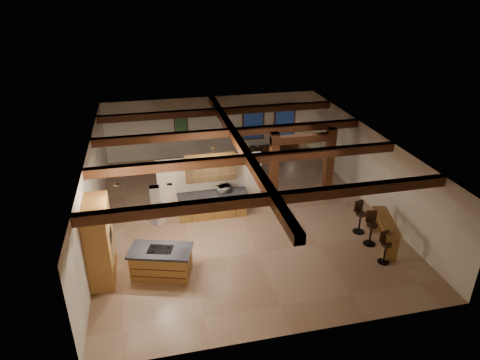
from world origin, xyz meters
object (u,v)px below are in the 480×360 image
at_px(sofa, 272,148).
at_px(bar_counter, 385,228).
at_px(kitchen_island, 161,262).
at_px(dining_table, 223,180).

bearing_deg(sofa, bar_counter, 90.58).
xyz_separation_m(kitchen_island, bar_counter, (7.13, -0.08, 0.20)).
distance_m(kitchen_island, dining_table, 5.98).
height_order(dining_table, sofa, dining_table).
height_order(kitchen_island, bar_counter, bar_counter).
bearing_deg(bar_counter, dining_table, 128.86).
xyz_separation_m(kitchen_island, sofa, (5.87, 8.32, -0.14)).
height_order(sofa, bar_counter, bar_counter).
bearing_deg(dining_table, bar_counter, -27.62).
distance_m(dining_table, sofa, 4.32).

